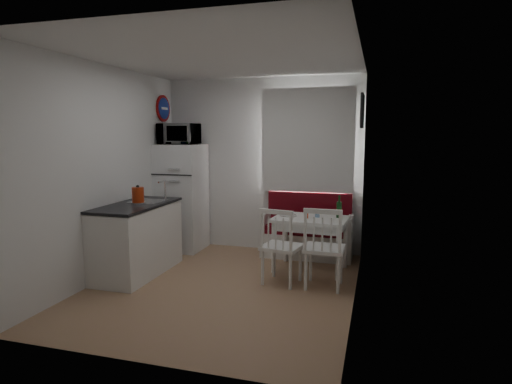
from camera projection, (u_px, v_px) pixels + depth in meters
floor at (223, 286)px, 4.99m from camera, size 3.00×3.50×0.02m
ceiling at (220, 57)px, 4.64m from camera, size 3.00×3.50×0.02m
wall_back at (262, 165)px, 6.48m from camera, size 3.00×0.02×2.60m
wall_front at (138, 198)px, 3.15m from camera, size 3.00×0.02×2.60m
wall_left at (106, 173)px, 5.23m from camera, size 0.02×3.50×2.60m
wall_right at (358, 180)px, 4.41m from camera, size 0.02×3.50×2.60m
window at (308, 144)px, 6.22m from camera, size 1.22×0.06×1.47m
curtain at (307, 140)px, 6.14m from camera, size 1.35×0.02×1.50m
kitchen_counter at (138, 238)px, 5.41m from camera, size 0.62×1.32×1.16m
wall_sign at (164, 108)px, 6.48m from camera, size 0.03×0.40×0.40m
picture_frame at (362, 111)px, 5.36m from camera, size 0.04×0.52×0.42m
bench at (307, 236)px, 6.18m from camera, size 1.29×0.49×0.92m
dining_table at (311, 224)px, 5.51m from camera, size 0.98×0.73×0.70m
chair_left at (280, 238)px, 4.95m from camera, size 0.50×0.48×0.49m
chair_right at (323, 240)px, 4.81m from camera, size 0.45×0.43×0.51m
fridge at (182, 197)px, 6.54m from camera, size 0.64×0.64×1.61m
microwave at (179, 134)px, 6.36m from camera, size 0.56×0.38×0.31m
kettle at (138, 195)px, 5.29m from camera, size 0.18×0.18×0.23m
wine_bottle at (339, 206)px, 5.48m from camera, size 0.07×0.07×0.29m
drinking_glass_orange at (306, 215)px, 5.46m from camera, size 0.05×0.05×0.09m
drinking_glass_blue at (317, 213)px, 5.52m from camera, size 0.06×0.06×0.10m
plate at (288, 215)px, 5.60m from camera, size 0.22×0.22×0.02m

